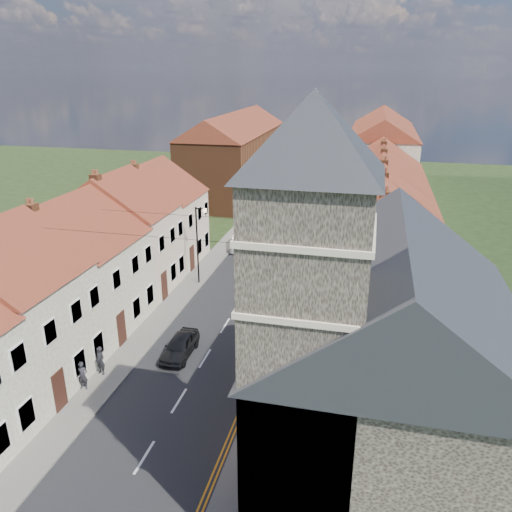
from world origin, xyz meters
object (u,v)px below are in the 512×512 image
at_px(car_mid, 240,242).
at_px(car_far, 269,224).
at_px(car_distant, 280,190).
at_px(lamppost, 198,241).
at_px(church, 380,349).
at_px(car_near, 180,346).
at_px(pedestrian_left, 82,376).
at_px(pedestrian_right, 259,390).
at_px(pedestrian_left_b, 100,361).

xyz_separation_m(car_mid, car_far, (1.40, 6.41, -0.07)).
bearing_deg(car_distant, lamppost, -79.71).
relative_size(church, car_near, 4.21).
bearing_deg(church, pedestrian_left, 170.71).
bearing_deg(car_far, lamppost, -87.40).
height_order(pedestrian_left, pedestrian_right, pedestrian_right).
bearing_deg(pedestrian_left_b, car_mid, 101.78).
distance_m(car_mid, car_distant, 21.52).
distance_m(car_near, car_distant, 40.03).
bearing_deg(car_mid, car_distant, 81.83).
distance_m(lamppost, pedestrian_left_b, 13.20).
bearing_deg(car_far, car_near, -78.57).
bearing_deg(car_mid, car_near, -94.64).
height_order(lamppost, car_distant, lamppost).
height_order(church, pedestrian_right, church).
distance_m(car_near, car_mid, 18.52).
height_order(car_near, car_distant, car_near).
bearing_deg(pedestrian_right, car_mid, -77.25).
relative_size(car_far, car_distant, 0.99).
bearing_deg(car_near, car_far, 89.24).
xyz_separation_m(car_mid, pedestrian_left, (-2.20, -22.79, 0.25)).
xyz_separation_m(lamppost, car_distant, (0.61, 30.00, -2.98)).
bearing_deg(pedestrian_left_b, car_distant, 104.85).
distance_m(lamppost, car_distant, 30.15).
bearing_deg(church, pedestrian_right, 149.09).
bearing_deg(pedestrian_left, church, -22.22).
xyz_separation_m(car_near, pedestrian_left_b, (-3.39, -2.90, 0.31)).
distance_m(car_distant, pedestrian_left, 44.35).
height_order(church, pedestrian_left, church).
bearing_deg(car_distant, church, -63.48).
bearing_deg(pedestrian_left, car_mid, 71.55).
bearing_deg(car_distant, pedestrian_right, -69.15).
bearing_deg(pedestrian_left, car_distant, 74.61).
bearing_deg(pedestrian_left, pedestrian_right, -7.58).
bearing_deg(pedestrian_right, lamppost, -64.58).
relative_size(pedestrian_left, pedestrian_left_b, 0.96).
distance_m(car_near, pedestrian_right, 6.50).
bearing_deg(car_far, pedestrian_left_b, -85.53).
bearing_deg(car_mid, lamppost, -105.12).
height_order(car_near, car_far, car_near).
bearing_deg(pedestrian_left, car_far, 70.03).
bearing_deg(pedestrian_left_b, car_near, 57.64).
bearing_deg(pedestrian_left_b, pedestrian_right, 13.43).
relative_size(car_mid, car_distant, 0.98).
bearing_deg(lamppost, car_far, 81.17).
relative_size(car_near, car_far, 0.90).
xyz_separation_m(car_far, pedestrian_left_b, (-3.39, -27.78, 0.35)).
relative_size(lamppost, pedestrian_left, 3.88).
bearing_deg(pedestrian_right, car_distant, -85.29).
relative_size(car_near, pedestrian_left_b, 2.23).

